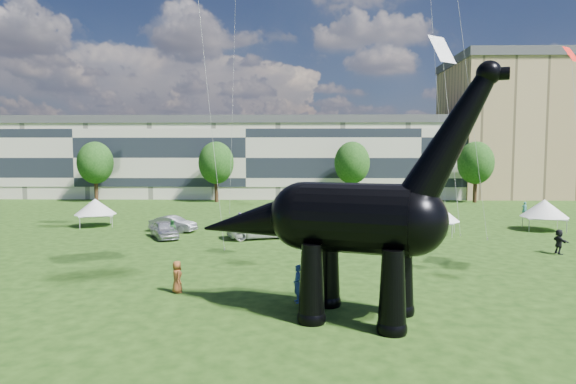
{
  "coord_description": "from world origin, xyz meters",
  "views": [
    {
      "loc": [
        0.14,
        -17.73,
        7.01
      ],
      "look_at": [
        -0.42,
        8.0,
        5.0
      ],
      "focal_mm": 30.0,
      "sensor_mm": 36.0,
      "label": 1
    }
  ],
  "objects": [
    {
      "name": "ground",
      "position": [
        0.0,
        0.0,
        0.0
      ],
      "size": [
        220.0,
        220.0,
        0.0
      ],
      "primitive_type": "plane",
      "color": "#16330C",
      "rests_on": "ground"
    },
    {
      "name": "terrace_row",
      "position": [
        -8.0,
        62.0,
        6.0
      ],
      "size": [
        78.0,
        11.0,
        12.0
      ],
      "primitive_type": "cube",
      "color": "beige",
      "rests_on": "ground"
    },
    {
      "name": "apartment_block",
      "position": [
        40.0,
        65.0,
        11.0
      ],
      "size": [
        28.0,
        18.0,
        22.0
      ],
      "primitive_type": "cube",
      "color": "tan",
      "rests_on": "ground"
    },
    {
      "name": "tree_far_left",
      "position": [
        -30.0,
        53.0,
        6.29
      ],
      "size": [
        5.2,
        5.2,
        9.44
      ],
      "color": "#382314",
      "rests_on": "ground"
    },
    {
      "name": "tree_mid_left",
      "position": [
        -12.0,
        53.0,
        6.29
      ],
      "size": [
        5.2,
        5.2,
        9.44
      ],
      "color": "#382314",
      "rests_on": "ground"
    },
    {
      "name": "tree_mid_right",
      "position": [
        8.0,
        53.0,
        6.29
      ],
      "size": [
        5.2,
        5.2,
        9.44
      ],
      "color": "#382314",
      "rests_on": "ground"
    },
    {
      "name": "tree_far_right",
      "position": [
        26.0,
        53.0,
        6.29
      ],
      "size": [
        5.2,
        5.2,
        9.44
      ],
      "color": "#382314",
      "rests_on": "ground"
    },
    {
      "name": "dinosaur_sculpture",
      "position": [
        2.12,
        2.69,
        4.13
      ],
      "size": [
        13.2,
        6.4,
        10.95
      ],
      "rotation": [
        0.0,
        0.0,
        -0.35
      ],
      "color": "black",
      "rests_on": "ground"
    },
    {
      "name": "car_silver",
      "position": [
        -11.13,
        21.99,
        0.73
      ],
      "size": [
        3.58,
        4.56,
        1.45
      ],
      "primitive_type": "imported",
      "rotation": [
        0.0,
        0.0,
        0.51
      ],
      "color": "silver",
      "rests_on": "ground"
    },
    {
      "name": "car_grey",
      "position": [
        -11.26,
        25.36,
        0.71
      ],
      "size": [
        4.56,
        2.71,
        1.42
      ],
      "primitive_type": "imported",
      "rotation": [
        0.0,
        0.0,
        1.27
      ],
      "color": "slate",
      "rests_on": "ground"
    },
    {
      "name": "car_white",
      "position": [
        -2.99,
        22.27,
        0.8
      ],
      "size": [
        6.34,
        4.38,
        1.61
      ],
      "primitive_type": "imported",
      "rotation": [
        0.0,
        0.0,
        1.9
      ],
      "color": "silver",
      "rests_on": "ground"
    },
    {
      "name": "car_dark",
      "position": [
        7.09,
        22.66,
        0.7
      ],
      "size": [
        4.56,
        4.95,
        1.39
      ],
      "primitive_type": "imported",
      "rotation": [
        0.0,
        0.0,
        -0.69
      ],
      "color": "#595960",
      "rests_on": "ground"
    },
    {
      "name": "gazebo_near",
      "position": [
        12.25,
        24.51,
        1.94
      ],
      "size": [
        5.15,
        5.15,
        2.77
      ],
      "rotation": [
        0.0,
        0.0,
        -0.38
      ],
      "color": "white",
      "rests_on": "ground"
    },
    {
      "name": "gazebo_far",
      "position": [
        22.9,
        26.98,
        2.02
      ],
      "size": [
        5.02,
        5.02,
        2.88
      ],
      "rotation": [
        0.0,
        0.0,
        -0.25
      ],
      "color": "white",
      "rests_on": "ground"
    },
    {
      "name": "gazebo_left",
      "position": [
        -19.73,
        28.55,
        1.91
      ],
      "size": [
        5.16,
        5.16,
        2.72
      ],
      "rotation": [
        0.0,
        0.0,
        0.43
      ],
      "color": "silver",
      "rests_on": "ground"
    },
    {
      "name": "visitors",
      "position": [
        0.27,
        13.31,
        0.85
      ],
      "size": [
        54.2,
        46.92,
        1.81
      ],
      "color": "#2F7737",
      "rests_on": "ground"
    }
  ]
}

